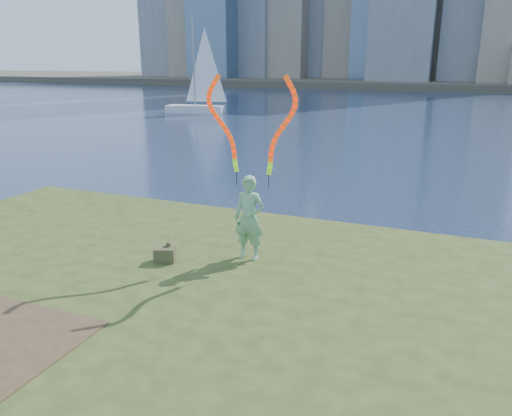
% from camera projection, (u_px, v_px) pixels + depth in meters
% --- Properties ---
extents(ground, '(320.00, 320.00, 0.00)m').
position_uv_depth(ground, '(194.00, 324.00, 9.75)').
color(ground, '#1B2944').
rests_on(ground, ground).
extents(grassy_knoll, '(20.00, 18.00, 0.80)m').
position_uv_depth(grassy_knoll, '(119.00, 376.00, 7.62)').
color(grassy_knoll, '#344317').
rests_on(grassy_knoll, ground).
extents(far_shore, '(320.00, 40.00, 1.20)m').
position_uv_depth(far_shore, '(443.00, 82.00, 93.58)').
color(far_shore, '#484334').
rests_on(far_shore, ground).
extents(woman_with_ribbons, '(2.14, 0.45, 4.20)m').
position_uv_depth(woman_with_ribbons, '(250.00, 197.00, 10.52)').
color(woman_with_ribbons, '#177C27').
rests_on(woman_with_ribbons, grassy_knoll).
extents(canvas_bag, '(0.51, 0.57, 0.41)m').
position_uv_depth(canvas_bag, '(165.00, 254.00, 10.69)').
color(canvas_bag, '#404522').
rests_on(canvas_bag, grassy_knoll).
extents(sailboat, '(5.89, 2.72, 8.83)m').
position_uv_depth(sailboat, '(198.00, 97.00, 46.68)').
color(sailboat, silver).
rests_on(sailboat, ground).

